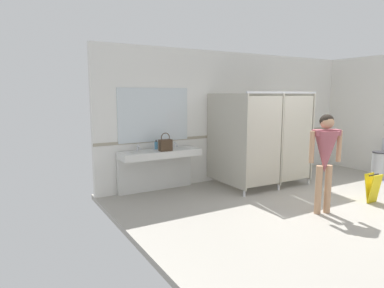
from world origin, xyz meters
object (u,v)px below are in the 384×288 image
Objects in this scene: soap_dispenser at (156,145)px; handbag at (165,145)px; wet_floor_sign at (373,188)px; trash_bin at (380,165)px; paper_cup at (164,148)px; person_standing at (325,151)px.

handbag is at bearing -75.63° from soap_dispenser.
soap_dispenser is 4.24m from wet_floor_sign.
handbag reaches higher than trash_bin.
soap_dispenser reaches higher than paper_cup.
person_standing is 3.09× the size of wet_floor_sign.
paper_cup is at bearing 80.27° from handbag.
person_standing reaches higher than handbag.
trash_bin is at bearing 16.27° from person_standing.
wet_floor_sign is (-1.97, -1.05, -0.04)m from trash_bin.
trash_bin is 5.30m from paper_cup.
wet_floor_sign is (3.09, -2.46, -0.73)m from handbag.
paper_cup is at bearing 163.36° from trash_bin.
handbag is at bearing 164.43° from trash_bin.
person_standing reaches higher than trash_bin.
person_standing is (-3.25, -0.95, 0.75)m from trash_bin.
wet_floor_sign is at bearing -39.72° from paper_cup.
handbag is 0.67× the size of wet_floor_sign.
handbag is 0.30m from soap_dispenser.
trash_bin is 3.37× the size of soap_dispenser.
paper_cup is at bearing 140.28° from wet_floor_sign.
paper_cup is (0.09, -0.19, -0.03)m from soap_dispenser.
handbag is at bearing 127.57° from person_standing.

